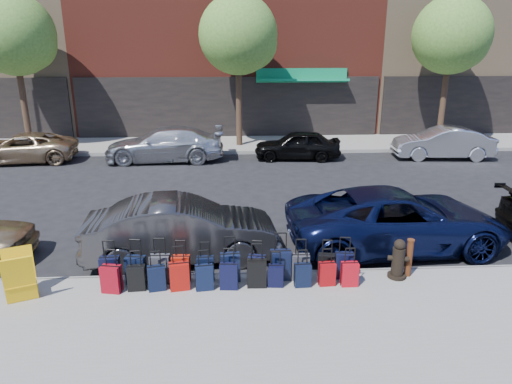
{
  "coord_description": "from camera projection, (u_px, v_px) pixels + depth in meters",
  "views": [
    {
      "loc": [
        0.03,
        -13.63,
        4.96
      ],
      "look_at": [
        0.72,
        -1.5,
        1.09
      ],
      "focal_mm": 32.0,
      "sensor_mm": 36.0,
      "label": 1
    }
  ],
  "objects": [
    {
      "name": "suitcase_back_1",
      "position": [
        136.0,
        278.0,
        9.39
      ],
      "size": [
        0.37,
        0.23,
        0.86
      ],
      "rotation": [
        0.0,
        0.0,
        0.06
      ],
      "color": "black",
      "rests_on": "sidewalk_near"
    },
    {
      "name": "suitcase_back_9",
      "position": [
        327.0,
        274.0,
        9.59
      ],
      "size": [
        0.35,
        0.22,
        0.81
      ],
      "rotation": [
        0.0,
        0.0,
        0.06
      ],
      "color": "maroon",
      "rests_on": "sidewalk_near"
    },
    {
      "name": "suitcase_front_9",
      "position": [
        326.0,
        266.0,
        9.92
      ],
      "size": [
        0.39,
        0.26,
        0.86
      ],
      "rotation": [
        0.0,
        0.0,
        -0.19
      ],
      "color": "black",
      "rests_on": "sidewalk_near"
    },
    {
      "name": "tree_center",
      "position": [
        241.0,
        37.0,
        21.89
      ],
      "size": [
        3.8,
        3.8,
        7.27
      ],
      "color": "black",
      "rests_on": "sidewalk_far"
    },
    {
      "name": "suitcase_front_5",
      "position": [
        230.0,
        267.0,
        9.75
      ],
      "size": [
        0.43,
        0.26,
        1.0
      ],
      "rotation": [
        0.0,
        0.0,
        0.08
      ],
      "color": "black",
      "rests_on": "sidewalk_near"
    },
    {
      "name": "suitcase_front_8",
      "position": [
        300.0,
        267.0,
        9.82
      ],
      "size": [
        0.39,
        0.24,
        0.92
      ],
      "rotation": [
        0.0,
        0.0,
        -0.07
      ],
      "color": "#343338",
      "rests_on": "sidewalk_near"
    },
    {
      "name": "ground",
      "position": [
        231.0,
        211.0,
        14.47
      ],
      "size": [
        120.0,
        120.0,
        0.0
      ],
      "primitive_type": "plane",
      "color": "black",
      "rests_on": "ground"
    },
    {
      "name": "curb_near",
      "position": [
        231.0,
        276.0,
        10.18
      ],
      "size": [
        60.0,
        0.08,
        0.15
      ],
      "primitive_type": "cube",
      "color": "gray",
      "rests_on": "ground"
    },
    {
      "name": "car_near_1",
      "position": [
        182.0,
        230.0,
        10.96
      ],
      "size": [
        4.73,
        1.99,
        1.52
      ],
      "primitive_type": "imported",
      "rotation": [
        0.0,
        0.0,
        1.66
      ],
      "color": "#363538",
      "rests_on": "ground"
    },
    {
      "name": "suitcase_back_8",
      "position": [
        303.0,
        275.0,
        9.54
      ],
      "size": [
        0.35,
        0.21,
        0.81
      ],
      "rotation": [
        0.0,
        0.0,
        0.05
      ],
      "color": "black",
      "rests_on": "sidewalk_near"
    },
    {
      "name": "suitcase_back_4",
      "position": [
        204.0,
        277.0,
        9.41
      ],
      "size": [
        0.39,
        0.26,
        0.86
      ],
      "rotation": [
        0.0,
        0.0,
        0.13
      ],
      "color": "black",
      "rests_on": "sidewalk_near"
    },
    {
      "name": "bollard",
      "position": [
        409.0,
        257.0,
        9.92
      ],
      "size": [
        0.16,
        0.16,
        0.86
      ],
      "color": "#38190C",
      "rests_on": "sidewalk_near"
    },
    {
      "name": "suitcase_back_6",
      "position": [
        257.0,
        273.0,
        9.52
      ],
      "size": [
        0.41,
        0.24,
        0.95
      ],
      "rotation": [
        0.0,
        0.0,
        -0.04
      ],
      "color": "black",
      "rests_on": "sidewalk_near"
    },
    {
      "name": "fire_hydrant",
      "position": [
        398.0,
        260.0,
        9.86
      ],
      "size": [
        0.46,
        0.4,
        0.89
      ],
      "rotation": [
        0.0,
        0.0,
        -0.23
      ],
      "color": "black",
      "rests_on": "sidewalk_near"
    },
    {
      "name": "suitcase_front_4",
      "position": [
        205.0,
        269.0,
        9.77
      ],
      "size": [
        0.37,
        0.21,
        0.88
      ],
      "rotation": [
        0.0,
        0.0,
        0.02
      ],
      "color": "black",
      "rests_on": "sidewalk_near"
    },
    {
      "name": "tree_right",
      "position": [
        454.0,
        37.0,
        22.47
      ],
      "size": [
        3.8,
        3.8,
        7.27
      ],
      "color": "black",
      "rests_on": "sidewalk_far"
    },
    {
      "name": "car_far_0",
      "position": [
        22.0,
        148.0,
        20.39
      ],
      "size": [
        4.85,
        2.59,
        1.3
      ],
      "primitive_type": "imported",
      "rotation": [
        0.0,
        0.0,
        -1.47
      ],
      "color": "tan",
      "rests_on": "ground"
    },
    {
      "name": "tree_left",
      "position": [
        17.0,
        37.0,
        21.32
      ],
      "size": [
        3.8,
        3.8,
        7.27
      ],
      "color": "black",
      "rests_on": "sidewalk_far"
    },
    {
      "name": "suitcase_front_0",
      "position": [
        110.0,
        270.0,
        9.64
      ],
      "size": [
        0.41,
        0.24,
        0.97
      ],
      "rotation": [
        0.0,
        0.0,
        0.05
      ],
      "color": "black",
      "rests_on": "sidewalk_near"
    },
    {
      "name": "car_far_3",
      "position": [
        443.0,
        143.0,
        21.03
      ],
      "size": [
        4.54,
        1.91,
        1.46
      ],
      "primitive_type": "imported",
      "rotation": [
        0.0,
        0.0,
        -1.65
      ],
      "color": "silver",
      "rests_on": "ground"
    },
    {
      "name": "suitcase_back_2",
      "position": [
        157.0,
        278.0,
        9.39
      ],
      "size": [
        0.39,
        0.27,
        0.85
      ],
      "rotation": [
        0.0,
        0.0,
        0.19
      ],
      "color": "black",
      "rests_on": "sidewalk_near"
    },
    {
      "name": "suitcase_front_7",
      "position": [
        280.0,
        265.0,
        9.82
      ],
      "size": [
        0.44,
        0.24,
        1.06
      ],
      "rotation": [
        0.0,
        0.0,
        -0.01
      ],
      "color": "black",
      "rests_on": "sidewalk_near"
    },
    {
      "name": "suitcase_back_7",
      "position": [
        276.0,
        276.0,
        9.54
      ],
      "size": [
        0.34,
        0.21,
        0.77
      ],
      "rotation": [
        0.0,
        0.0,
        -0.09
      ],
      "color": "black",
      "rests_on": "sidewalk_near"
    },
    {
      "name": "sidewalk_near",
      "position": [
        232.0,
        329.0,
        8.26
      ],
      "size": [
        60.0,
        4.0,
        0.15
      ],
      "primitive_type": "cube",
      "color": "gray",
      "rests_on": "ground"
    },
    {
      "name": "suitcase_front_3",
      "position": [
        181.0,
        268.0,
        9.75
      ],
      "size": [
        0.39,
        0.23,
        0.92
      ],
      "rotation": [
        0.0,
        0.0,
        -0.06
      ],
      "color": "#B31B0B",
      "rests_on": "sidewalk_near"
    },
    {
      "name": "suitcase_front_6",
      "position": [
        257.0,
        268.0,
        9.8
      ],
      "size": [
        0.4,
        0.27,
        0.9
      ],
      "rotation": [
        0.0,
        0.0,
        -0.2
      ],
      "color": "black",
      "rests_on": "sidewalk_near"
    },
    {
      "name": "suitcase_back_0",
      "position": [
        111.0,
        279.0,
        9.31
      ],
      "size": [
        0.43,
        0.3,
        0.93
      ],
      "rotation": [
        0.0,
        0.0,
        -0.19
      ],
      "color": "maroon",
      "rests_on": "sidewalk_near"
    },
    {
      "name": "car_far_1",
      "position": [
        165.0,
        144.0,
        20.56
      ],
      "size": [
        5.31,
        2.2,
        1.53
      ],
      "primitive_type": "imported",
      "rotation": [
        0.0,
        0.0,
        -1.56
      ],
      "color": "silver",
      "rests_on": "ground"
    },
    {
      "name": "car_far_2",
      "position": [
        297.0,
        145.0,
        20.93
      ],
      "size": [
        4.02,
        1.9,
        1.33
      ],
      "primitive_type": "imported",
      "rotation": [
        0.0,
        0.0,
        -1.66
      ],
      "color": "black",
      "rests_on": "ground"
    },
    {
      "name": "suitcase_front_2",
      "position": [
        160.0,
        269.0,
        9.68
      ],
      "size": [
        0.42,
        0.24,
        1.0
      ],
      "rotation": [
        0.0,
        0.0,
        -0.04
      ],
      "color": "#37373C",
      "rests_on": "sidewalk_near"
    },
    {
      "name": "suitcase_front_10",
      "position": [
        344.0,
        265.0,
        9.87
      ],
      "size": [
        0.41,
        0.27,
        0.94
      ],
      "rotation": [
        0.0,
        0.0,
        -0.15
      ],
      "color": "black",
      "rests_on": "sidewalk_near"
    },
    {
      "name": "suitcase_front_1",
      "position": [
        136.0,
        270.0,
        9.64
      ],
      "size": [
        0.44,
        0.29,
        0.99
      ],
      "rotation": [
        0.0,
        0.0,
        -0.17
      ],
      "color": "black",
      "rests_on": "sidewalk_near"
    },
    {
      "name": "curb_far",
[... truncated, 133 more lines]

